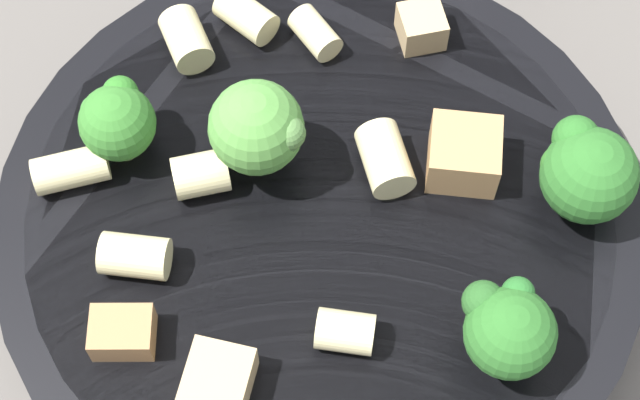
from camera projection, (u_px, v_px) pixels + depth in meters
The scene contains 18 objects.
ground_plane at pixel (320, 245), 0.45m from camera, with size 2.00×2.00×0.00m, color #5B5651.
pasta_bowl at pixel (320, 226), 0.43m from camera, with size 0.26×0.26×0.03m.
broccoli_floret_0 at pixel (257, 128), 0.41m from camera, with size 0.04×0.04×0.05m.
broccoli_floret_1 at pixel (117, 120), 0.42m from camera, with size 0.03×0.03×0.04m.
broccoli_floret_2 at pixel (586, 172), 0.40m from camera, with size 0.04×0.04×0.04m.
broccoli_floret_3 at pixel (508, 329), 0.37m from camera, with size 0.04×0.03×0.04m.
rigatoni_0 at pixel (188, 38), 0.45m from camera, with size 0.02×0.02×0.02m, color beige.
rigatoni_1 at pixel (246, 16), 0.46m from camera, with size 0.02×0.02×0.03m, color beige.
rigatoni_2 at pixel (389, 164), 0.42m from camera, with size 0.02×0.02×0.03m, color beige.
rigatoni_3 at pixel (135, 256), 0.40m from camera, with size 0.02×0.02×0.03m, color beige.
rigatoni_4 at pixel (345, 332), 0.39m from camera, with size 0.02×0.02×0.02m, color beige.
rigatoni_5 at pixel (201, 174), 0.42m from camera, with size 0.02×0.02×0.02m, color beige.
rigatoni_6 at pixel (315, 33), 0.45m from camera, with size 0.01×0.01×0.02m, color beige.
rigatoni_7 at pixel (71, 169), 0.42m from camera, with size 0.01×0.01×0.03m, color beige.
chicken_chunk_0 at pixel (464, 154), 0.42m from camera, with size 0.03×0.03×0.02m, color tan.
chicken_chunk_1 at pixel (124, 335), 0.39m from camera, with size 0.02×0.02×0.01m, color #A87A4C.
chicken_chunk_2 at pixel (421, 27), 0.45m from camera, with size 0.02×0.02×0.02m, color tan.
chicken_chunk_3 at pixel (218, 382), 0.38m from camera, with size 0.03×0.02×0.02m, color tan.
Camera 1 is at (0.15, -0.11, 0.41)m, focal length 60.00 mm.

